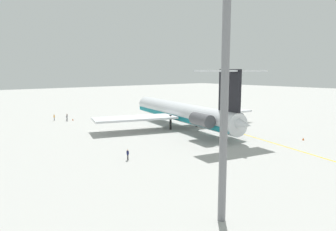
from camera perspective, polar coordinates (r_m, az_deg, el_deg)
ground at (r=76.68m, az=9.46°, el=-1.99°), size 396.37×396.37×0.00m
main_jetliner at (r=72.88m, az=2.90°, el=0.56°), size 46.74×41.66×13.71m
ground_crew_near_nose at (r=47.61m, az=-7.42°, el=-6.89°), size 0.40×0.27×1.66m
ground_crew_near_tail at (r=90.39m, az=-18.05°, el=-0.07°), size 0.37×0.27×1.67m
ground_crew_portside at (r=89.84m, az=-20.20°, el=-0.19°), size 0.44×0.28×1.75m
ground_crew_starboard at (r=87.48m, az=-18.09°, el=-0.30°), size 0.28×0.44×1.77m
safety_cone_nose at (r=88.71m, az=-17.08°, el=-0.69°), size 0.40×0.40×0.55m
safety_cone_wingtip at (r=66.07m, az=23.59°, el=-3.96°), size 0.40×0.40×0.55m
taxiway_centreline at (r=80.95m, az=7.21°, el=-1.41°), size 78.75×23.72×0.01m
light_mast at (r=27.01m, az=10.62°, el=13.93°), size 4.00×0.70×29.78m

